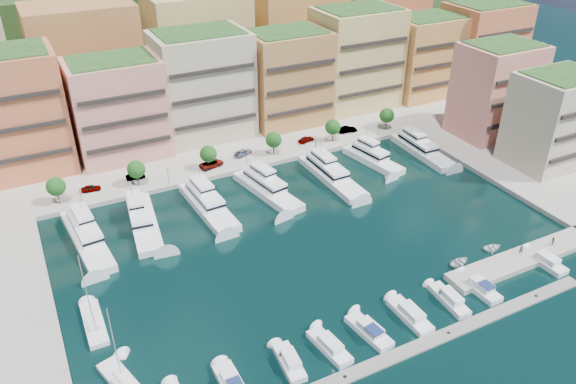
% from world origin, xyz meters
% --- Properties ---
extents(ground, '(400.00, 400.00, 0.00)m').
position_xyz_m(ground, '(0.00, 0.00, 0.00)').
color(ground, black).
rests_on(ground, ground).
extents(north_quay, '(220.00, 64.00, 2.00)m').
position_xyz_m(north_quay, '(0.00, 62.00, 0.00)').
color(north_quay, '#9E998E').
rests_on(north_quay, ground).
extents(hillside, '(240.00, 40.00, 58.00)m').
position_xyz_m(hillside, '(0.00, 110.00, 0.00)').
color(hillside, '#223D19').
rests_on(hillside, ground).
extents(south_pontoon, '(72.00, 2.20, 0.35)m').
position_xyz_m(south_pontoon, '(-3.00, -30.00, 0.00)').
color(south_pontoon, gray).
rests_on(south_pontoon, ground).
extents(finger_pier, '(32.00, 5.00, 2.00)m').
position_xyz_m(finger_pier, '(30.00, -22.00, 0.00)').
color(finger_pier, '#9E998E').
rests_on(finger_pier, ground).
extents(apartment_1, '(20.00, 16.50, 26.80)m').
position_xyz_m(apartment_1, '(-44.00, 51.99, 14.31)').
color(apartment_1, '#C26740').
rests_on(apartment_1, north_quay).
extents(apartment_2, '(20.00, 15.50, 22.80)m').
position_xyz_m(apartment_2, '(-23.00, 49.99, 12.31)').
color(apartment_2, '#E2907E').
rests_on(apartment_2, north_quay).
extents(apartment_3, '(22.00, 16.50, 25.80)m').
position_xyz_m(apartment_3, '(-2.00, 51.99, 13.81)').
color(apartment_3, beige).
rests_on(apartment_3, north_quay).
extents(apartment_4, '(20.00, 15.50, 23.80)m').
position_xyz_m(apartment_4, '(20.00, 49.99, 12.81)').
color(apartment_4, '#BB8346').
rests_on(apartment_4, north_quay).
extents(apartment_5, '(22.00, 16.50, 26.80)m').
position_xyz_m(apartment_5, '(42.00, 51.99, 14.31)').
color(apartment_5, '#E0CB76').
rests_on(apartment_5, north_quay).
extents(apartment_6, '(20.00, 15.50, 22.80)m').
position_xyz_m(apartment_6, '(64.00, 49.99, 12.31)').
color(apartment_6, gold).
rests_on(apartment_6, north_quay).
extents(apartment_7, '(22.00, 16.50, 24.80)m').
position_xyz_m(apartment_7, '(84.00, 47.99, 13.31)').
color(apartment_7, '#C26740').
rests_on(apartment_7, north_quay).
extents(apartment_east_a, '(18.00, 14.50, 22.80)m').
position_xyz_m(apartment_east_a, '(62.00, 19.99, 12.31)').
color(apartment_east_a, '#E2907E').
rests_on(apartment_east_a, east_quay).
extents(apartment_east_b, '(18.00, 14.50, 20.80)m').
position_xyz_m(apartment_east_b, '(62.00, 1.99, 11.31)').
color(apartment_east_b, beige).
rests_on(apartment_east_b, east_quay).
extents(backblock_1, '(26.00, 18.00, 30.00)m').
position_xyz_m(backblock_1, '(-25.00, 74.00, 16.00)').
color(backblock_1, '#BB8346').
rests_on(backblock_1, north_quay).
extents(backblock_2, '(26.00, 18.00, 30.00)m').
position_xyz_m(backblock_2, '(5.00, 74.00, 16.00)').
color(backblock_2, '#E0CB76').
rests_on(backblock_2, north_quay).
extents(backblock_3, '(26.00, 18.00, 30.00)m').
position_xyz_m(backblock_3, '(35.00, 74.00, 16.00)').
color(backblock_3, gold).
rests_on(backblock_3, north_quay).
extents(backblock_4, '(26.00, 18.00, 30.00)m').
position_xyz_m(backblock_4, '(65.00, 74.00, 16.00)').
color(backblock_4, '#C26740').
rests_on(backblock_4, north_quay).
extents(tree_0, '(3.80, 3.80, 5.65)m').
position_xyz_m(tree_0, '(-40.00, 33.50, 4.74)').
color(tree_0, '#473323').
rests_on(tree_0, north_quay).
extents(tree_1, '(3.80, 3.80, 5.65)m').
position_xyz_m(tree_1, '(-24.00, 33.50, 4.74)').
color(tree_1, '#473323').
rests_on(tree_1, north_quay).
extents(tree_2, '(3.80, 3.80, 5.65)m').
position_xyz_m(tree_2, '(-8.00, 33.50, 4.74)').
color(tree_2, '#473323').
rests_on(tree_2, north_quay).
extents(tree_3, '(3.80, 3.80, 5.65)m').
position_xyz_m(tree_3, '(8.00, 33.50, 4.74)').
color(tree_3, '#473323').
rests_on(tree_3, north_quay).
extents(tree_4, '(3.80, 3.80, 5.65)m').
position_xyz_m(tree_4, '(24.00, 33.50, 4.74)').
color(tree_4, '#473323').
rests_on(tree_4, north_quay).
extents(tree_5, '(3.80, 3.80, 5.65)m').
position_xyz_m(tree_5, '(40.00, 33.50, 4.74)').
color(tree_5, '#473323').
rests_on(tree_5, north_quay).
extents(lamppost_0, '(0.30, 0.30, 4.20)m').
position_xyz_m(lamppost_0, '(-36.00, 31.20, 3.83)').
color(lamppost_0, black).
rests_on(lamppost_0, north_quay).
extents(lamppost_1, '(0.30, 0.30, 4.20)m').
position_xyz_m(lamppost_1, '(-18.00, 31.20, 3.83)').
color(lamppost_1, black).
rests_on(lamppost_1, north_quay).
extents(lamppost_2, '(0.30, 0.30, 4.20)m').
position_xyz_m(lamppost_2, '(0.00, 31.20, 3.83)').
color(lamppost_2, black).
rests_on(lamppost_2, north_quay).
extents(lamppost_3, '(0.30, 0.30, 4.20)m').
position_xyz_m(lamppost_3, '(18.00, 31.20, 3.83)').
color(lamppost_3, black).
rests_on(lamppost_3, north_quay).
extents(lamppost_4, '(0.30, 0.30, 4.20)m').
position_xyz_m(lamppost_4, '(36.00, 31.20, 3.83)').
color(lamppost_4, black).
rests_on(lamppost_4, north_quay).
extents(yacht_0, '(6.48, 22.46, 7.30)m').
position_xyz_m(yacht_0, '(-37.36, 18.86, 1.21)').
color(yacht_0, white).
rests_on(yacht_0, ground).
extents(yacht_1, '(7.16, 21.11, 7.30)m').
position_xyz_m(yacht_1, '(-26.69, 19.47, 1.09)').
color(yacht_1, white).
rests_on(yacht_1, ground).
extents(yacht_2, '(6.06, 20.80, 7.30)m').
position_xyz_m(yacht_2, '(-13.65, 19.58, 1.21)').
color(yacht_2, white).
rests_on(yacht_2, ground).
extents(yacht_3, '(8.03, 20.45, 7.30)m').
position_xyz_m(yacht_3, '(-0.45, 19.86, 1.21)').
color(yacht_3, white).
rests_on(yacht_3, ground).
extents(yacht_4, '(5.23, 21.91, 7.30)m').
position_xyz_m(yacht_4, '(14.76, 18.93, 1.09)').
color(yacht_4, white).
rests_on(yacht_4, ground).
extents(yacht_5, '(7.02, 17.00, 7.30)m').
position_xyz_m(yacht_5, '(27.37, 21.43, 1.21)').
color(yacht_5, white).
rests_on(yacht_5, ground).
extents(yacht_6, '(5.26, 19.91, 7.30)m').
position_xyz_m(yacht_6, '(40.53, 19.94, 1.21)').
color(yacht_6, white).
rests_on(yacht_6, ground).
extents(cruiser_2, '(3.07, 7.35, 2.55)m').
position_xyz_m(cruiser_2, '(-17.60, -24.58, 0.55)').
color(cruiser_2, white).
rests_on(cruiser_2, ground).
extents(cruiser_3, '(3.52, 8.20, 2.55)m').
position_xyz_m(cruiser_3, '(-11.19, -24.59, 0.55)').
color(cruiser_3, white).
rests_on(cruiser_3, ground).
extents(cruiser_4, '(3.77, 8.47, 2.66)m').
position_xyz_m(cruiser_4, '(-4.40, -24.61, 0.57)').
color(cruiser_4, white).
rests_on(cruiser_4, ground).
extents(cruiser_5, '(2.84, 8.58, 2.55)m').
position_xyz_m(cruiser_5, '(3.07, -24.59, 0.55)').
color(cruiser_5, white).
rests_on(cruiser_5, ground).
extents(cruiser_6, '(2.93, 8.30, 2.55)m').
position_xyz_m(cruiser_6, '(10.81, -24.59, 0.55)').
color(cruiser_6, white).
rests_on(cruiser_6, ground).
extents(cruiser_7, '(2.90, 7.95, 2.66)m').
position_xyz_m(cruiser_7, '(17.13, -24.60, 0.57)').
color(cruiser_7, white).
rests_on(cruiser_7, ground).
extents(cruiser_9, '(2.94, 7.75, 2.55)m').
position_xyz_m(cruiser_9, '(32.28, -24.58, 0.55)').
color(cruiser_9, white).
rests_on(cruiser_9, ground).
extents(sailboat_1, '(2.94, 10.18, 13.20)m').
position_xyz_m(sailboat_1, '(-40.29, -4.37, 0.31)').
color(sailboat_1, white).
rests_on(sailboat_1, ground).
extents(sailboat_0, '(5.16, 9.36, 13.20)m').
position_xyz_m(sailboat_0, '(-39.05, -17.14, 0.31)').
color(sailboat_0, white).
rests_on(sailboat_0, ground).
extents(tender_2, '(3.79, 2.82, 0.75)m').
position_xyz_m(tender_2, '(27.40, -17.12, 0.38)').
color(tender_2, white).
rests_on(tender_2, ground).
extents(tender_0, '(4.62, 3.65, 0.86)m').
position_xyz_m(tender_0, '(19.15, -17.74, 0.43)').
color(tender_0, silver).
rests_on(tender_0, ground).
extents(car_0, '(4.14, 2.04, 1.36)m').
position_xyz_m(car_0, '(-33.43, 35.41, 1.68)').
color(car_0, gray).
rests_on(car_0, north_quay).
extents(car_1, '(4.16, 1.73, 1.34)m').
position_xyz_m(car_1, '(-23.87, 36.40, 1.67)').
color(car_1, gray).
rests_on(car_1, north_quay).
extents(car_2, '(6.11, 3.79, 1.58)m').
position_xyz_m(car_2, '(-7.18, 34.19, 1.79)').
color(car_2, gray).
rests_on(car_2, north_quay).
extents(car_3, '(5.24, 3.77, 1.41)m').
position_xyz_m(car_3, '(1.41, 36.44, 1.70)').
color(car_3, gray).
rests_on(car_3, north_quay).
extents(car_4, '(4.57, 2.67, 1.46)m').
position_xyz_m(car_4, '(18.03, 36.02, 1.73)').
color(car_4, gray).
rests_on(car_4, north_quay).
extents(car_5, '(4.98, 2.39, 1.57)m').
position_xyz_m(car_5, '(30.15, 36.21, 1.79)').
color(car_5, gray).
rests_on(car_5, north_quay).
extents(person_0, '(0.79, 0.76, 1.83)m').
position_xyz_m(person_0, '(29.65, -21.19, 1.91)').
color(person_0, '#2A3854').
rests_on(person_0, finger_pier).
extents(person_1, '(1.01, 0.93, 1.67)m').
position_xyz_m(person_1, '(36.66, -21.90, 1.84)').
color(person_1, '#4E342F').
rests_on(person_1, finger_pier).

